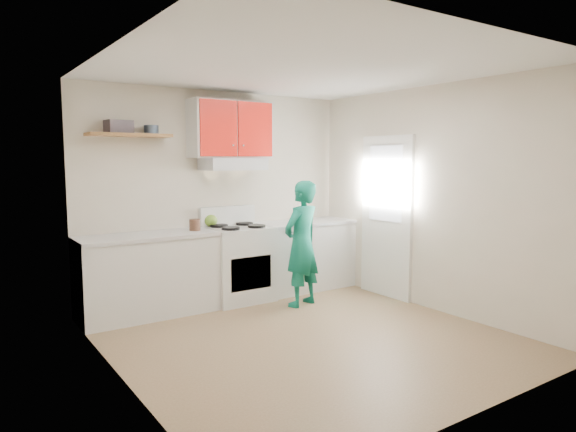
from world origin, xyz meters
TOP-DOWN VIEW (x-y plane):
  - floor at (0.00, 0.00)m, footprint 3.80×3.80m
  - ceiling at (0.00, 0.00)m, footprint 3.60×3.80m
  - back_wall at (0.00, 1.90)m, footprint 3.60×0.04m
  - front_wall at (0.00, -1.90)m, footprint 3.60×0.04m
  - left_wall at (-1.80, 0.00)m, footprint 0.04×3.80m
  - right_wall at (1.80, 0.00)m, footprint 0.04×3.80m
  - door at (1.78, 0.70)m, footprint 0.05×0.85m
  - door_glass at (1.75, 0.70)m, footprint 0.01×0.55m
  - counter_left at (-1.04, 1.60)m, footprint 1.52×0.60m
  - counter_right at (1.14, 1.60)m, footprint 1.32×0.60m
  - stove at (0.10, 1.57)m, footprint 0.76×0.65m
  - range_hood at (0.10, 1.68)m, footprint 0.76×0.44m
  - upper_cabinets at (0.10, 1.73)m, footprint 1.02×0.33m
  - shelf at (-1.15, 1.75)m, footprint 0.90×0.30m
  - books at (-1.26, 1.78)m, footprint 0.29×0.23m
  - tin at (-0.89, 1.78)m, footprint 0.20×0.20m
  - kettle at (-0.15, 1.82)m, footprint 0.20×0.20m
  - crock at (-0.47, 1.59)m, footprint 0.15×0.15m
  - cutting_board at (0.90, 1.50)m, footprint 0.37×0.30m
  - silicone_mat at (1.49, 1.58)m, footprint 0.28×0.24m
  - person at (0.62, 0.95)m, footprint 0.63×0.50m

SIDE VIEW (x-z plane):
  - floor at x=0.00m, z-range 0.00..0.00m
  - counter_left at x=-1.04m, z-range 0.00..0.90m
  - counter_right at x=1.14m, z-range 0.00..0.90m
  - stove at x=0.10m, z-range 0.00..0.92m
  - person at x=0.62m, z-range 0.00..1.51m
  - silicone_mat at x=1.49m, z-range 0.90..0.91m
  - cutting_board at x=0.90m, z-range 0.90..0.92m
  - crock at x=-0.47m, z-range 0.90..1.06m
  - kettle at x=-0.15m, z-range 0.92..1.07m
  - door at x=1.78m, z-range 0.00..2.05m
  - back_wall at x=0.00m, z-range 0.00..2.60m
  - front_wall at x=0.00m, z-range 0.00..2.60m
  - left_wall at x=-1.80m, z-range 0.00..2.60m
  - right_wall at x=1.80m, z-range 0.00..2.60m
  - door_glass at x=1.75m, z-range 0.98..1.92m
  - range_hood at x=0.10m, z-range 1.62..1.77m
  - shelf at x=-1.15m, z-range 2.00..2.04m
  - tin at x=-0.89m, z-range 2.04..2.14m
  - books at x=-1.26m, z-range 2.04..2.18m
  - upper_cabinets at x=0.10m, z-range 1.77..2.47m
  - ceiling at x=0.00m, z-range 2.58..2.62m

